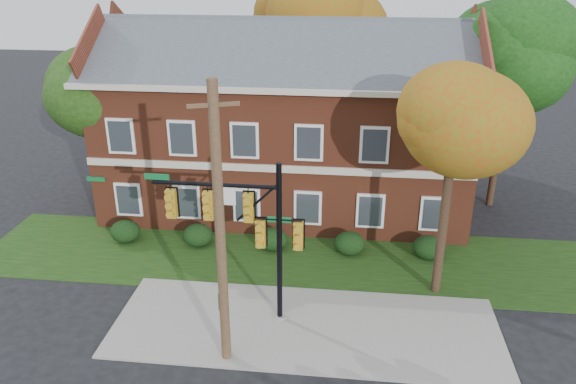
# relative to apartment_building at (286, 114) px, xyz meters

# --- Properties ---
(ground) EXTENTS (120.00, 120.00, 0.00)m
(ground) POSITION_rel_apartment_building_xyz_m (2.00, -11.95, -4.99)
(ground) COLOR black
(ground) RESTS_ON ground
(sidewalk) EXTENTS (14.00, 5.00, 0.08)m
(sidewalk) POSITION_rel_apartment_building_xyz_m (2.00, -10.95, -4.95)
(sidewalk) COLOR gray
(sidewalk) RESTS_ON ground
(grass_strip) EXTENTS (30.00, 6.00, 0.04)m
(grass_strip) POSITION_rel_apartment_building_xyz_m (2.00, -5.95, -4.97)
(grass_strip) COLOR #193811
(grass_strip) RESTS_ON ground
(apartment_building) EXTENTS (18.80, 8.80, 9.74)m
(apartment_building) POSITION_rel_apartment_building_xyz_m (0.00, 0.00, 0.00)
(apartment_building) COLOR brown
(apartment_building) RESTS_ON ground
(hedge_far_left) EXTENTS (1.40, 1.26, 1.05)m
(hedge_far_left) POSITION_rel_apartment_building_xyz_m (-7.00, -5.25, -4.46)
(hedge_far_left) COLOR black
(hedge_far_left) RESTS_ON ground
(hedge_left) EXTENTS (1.40, 1.26, 1.05)m
(hedge_left) POSITION_rel_apartment_building_xyz_m (-3.50, -5.25, -4.46)
(hedge_left) COLOR black
(hedge_left) RESTS_ON ground
(hedge_center) EXTENTS (1.40, 1.26, 1.05)m
(hedge_center) POSITION_rel_apartment_building_xyz_m (0.00, -5.25, -4.46)
(hedge_center) COLOR black
(hedge_center) RESTS_ON ground
(hedge_right) EXTENTS (1.40, 1.26, 1.05)m
(hedge_right) POSITION_rel_apartment_building_xyz_m (3.50, -5.25, -4.46)
(hedge_right) COLOR black
(hedge_right) RESTS_ON ground
(hedge_far_right) EXTENTS (1.40, 1.26, 1.05)m
(hedge_far_right) POSITION_rel_apartment_building_xyz_m (7.00, -5.25, -4.46)
(hedge_far_right) COLOR black
(hedge_far_right) RESTS_ON ground
(tree_near_right) EXTENTS (4.50, 4.25, 8.58)m
(tree_near_right) POSITION_rel_apartment_building_xyz_m (7.22, -8.09, 1.68)
(tree_near_right) COLOR black
(tree_near_right) RESTS_ON ground
(tree_left_rear) EXTENTS (5.40, 5.10, 8.88)m
(tree_left_rear) POSITION_rel_apartment_building_xyz_m (-9.73, -1.12, 1.69)
(tree_left_rear) COLOR black
(tree_left_rear) RESTS_ON ground
(tree_right_rear) EXTENTS (6.30, 5.95, 10.62)m
(tree_right_rear) POSITION_rel_apartment_building_xyz_m (11.31, 0.86, 3.13)
(tree_right_rear) COLOR black
(tree_right_rear) RESTS_ON ground
(tree_far_rear) EXTENTS (6.84, 6.46, 11.52)m
(tree_far_rear) POSITION_rel_apartment_building_xyz_m (1.34, 7.84, 3.86)
(tree_far_rear) COLOR black
(tree_far_rear) RESTS_ON ground
(traffic_signal) EXTENTS (5.55, 0.50, 6.19)m
(traffic_signal) POSITION_rel_apartment_building_xyz_m (-0.11, -10.50, -1.15)
(traffic_signal) COLOR gray
(traffic_signal) RESTS_ON ground
(utility_pole) EXTENTS (1.41, 0.61, 9.45)m
(utility_pole) POSITION_rel_apartment_building_xyz_m (-0.50, -12.91, -0.19)
(utility_pole) COLOR #473821
(utility_pole) RESTS_ON ground
(sign_post) EXTENTS (0.33, 0.18, 2.37)m
(sign_post) POSITION_rel_apartment_building_xyz_m (-0.60, -12.68, -3.38)
(sign_post) COLOR slate
(sign_post) RESTS_ON ground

